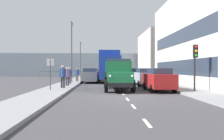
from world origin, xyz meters
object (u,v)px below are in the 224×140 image
Objects in this scene: car_maroon_oppositeside_1 at (92,74)px; car_black_oppositeside_2 at (94,73)px; traffic_light_near at (195,57)px; lamp_post_far at (80,56)px; car_grey_oppositeside_0 at (90,75)px; lorry_cargo_blue at (109,65)px; street_sign at (50,69)px; pedestrian_near_railing at (67,75)px; pedestrian_couple_a at (63,74)px; car_red_kerbside_near at (159,79)px; truck_vintage_green at (118,75)px; lamp_post_promenade at (72,46)px; pedestrian_by_lamp at (77,73)px; car_teal_kerbside_2 at (137,75)px; car_silver_kerbside_1 at (145,77)px; pedestrian_with_bag at (69,74)px; car_white_kerbside_3 at (131,74)px; pedestrian_in_dark_coat at (69,74)px.

car_maroon_oppositeside_1 is 1.16× the size of car_black_oppositeside_2.
lamp_post_far reaches higher than traffic_light_near.
car_black_oppositeside_2 is at bearing -90.00° from car_grey_oppositeside_0.
street_sign is at bearing 67.42° from lorry_cargo_blue.
pedestrian_near_railing is 18.15m from lamp_post_far.
traffic_light_near is at bearing 164.03° from pedestrian_couple_a.
street_sign is at bearing 2.16° from car_red_kerbside_near.
car_maroon_oppositeside_1 is (2.70, -15.08, -0.28)m from truck_vintage_green.
lamp_post_promenade is at bearing -86.14° from pedestrian_near_railing.
pedestrian_by_lamp is 11.12m from street_sign.
car_black_oppositeside_2 is at bearing -63.90° from car_teal_kerbside_2.
car_teal_kerbside_2 is 2.56× the size of pedestrian_by_lamp.
pedestrian_couple_a is (7.40, 3.50, 0.33)m from car_silver_kerbside_1.
street_sign reaches higher than pedestrian_couple_a.
car_red_kerbside_near and car_grey_oppositeside_0 have the same top height.
car_teal_kerbside_2 is 1.03× the size of car_black_oppositeside_2.
lamp_post_far is (7.99, -16.55, 2.96)m from car_silver_kerbside_1.
car_silver_kerbside_1 is at bearing 108.51° from car_black_oppositeside_2.
car_grey_oppositeside_0 is at bearing -145.55° from pedestrian_with_bag.
truck_vintage_green is 15.48m from car_white_kerbside_3.
car_maroon_oppositeside_1 is at bearing -97.97° from pedestrian_near_railing.
car_red_kerbside_near and car_teal_kerbside_2 have the same top height.
street_sign reaches higher than car_white_kerbside_3.
truck_vintage_green is 21.64m from lamp_post_far.
traffic_light_near reaches higher than car_grey_oppositeside_0.
car_teal_kerbside_2 is 11.95m from traffic_light_near.
car_red_kerbside_near is 10.30m from car_teal_kerbside_2.
car_teal_kerbside_2 is 10.02m from pedestrian_near_railing.
pedestrian_in_dark_coat is (7.54, 10.13, 0.21)m from car_white_kerbside_3.
car_red_kerbside_near and car_white_kerbside_3 have the same top height.
traffic_light_near is at bearing 109.54° from car_silver_kerbside_1.
pedestrian_couple_a reaches higher than pedestrian_with_bag.
car_red_kerbside_near is at bearing 168.79° from truck_vintage_green.
car_white_kerbside_3 is 10.77m from lamp_post_promenade.
pedestrian_near_railing reaches higher than car_red_kerbside_near.
lamp_post_far is 21.88m from street_sign.
lamp_post_promenade is at bearing -46.32° from traffic_light_near.
lorry_cargo_blue is at bearing -65.17° from traffic_light_near.
car_silver_kerbside_1 is 1.03× the size of car_teal_kerbside_2.
lamp_post_promenade is (9.98, -10.46, 1.81)m from traffic_light_near.
truck_vintage_green is 1.41× the size of car_red_kerbside_near.
pedestrian_near_railing is at bearing 60.96° from lorry_cargo_blue.
car_maroon_oppositeside_1 is (5.69, 0.10, 0.00)m from car_white_kerbside_3.
car_silver_kerbside_1 is at bearing 90.00° from car_teal_kerbside_2.
lamp_post_promenade is 3.12× the size of street_sign.
traffic_light_near is (-9.62, 2.75, 1.25)m from pedestrian_couple_a.
car_red_kerbside_near is 0.87× the size of car_maroon_oppositeside_1.
car_silver_kerbside_1 is at bearing 115.79° from lamp_post_far.
pedestrian_by_lamp is (7.35, -0.48, 0.19)m from car_teal_kerbside_2.
lamp_post_far is at bearing -69.58° from car_red_kerbside_near.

